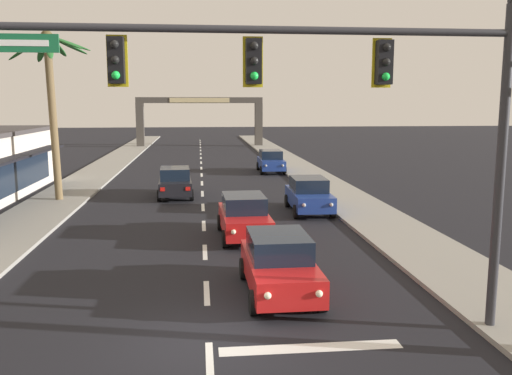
% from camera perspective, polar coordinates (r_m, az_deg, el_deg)
% --- Properties ---
extents(ground_plane, '(220.00, 220.00, 0.00)m').
position_cam_1_polar(ground_plane, '(12.65, -4.99, -15.73)').
color(ground_plane, black).
extents(sidewalk_right, '(3.20, 110.00, 0.14)m').
position_cam_1_polar(sidewalk_right, '(32.90, 8.05, -0.30)').
color(sidewalk_right, gray).
rests_on(sidewalk_right, ground).
extents(sidewalk_left, '(3.20, 110.00, 0.14)m').
position_cam_1_polar(sidewalk_left, '(32.83, -19.40, -0.74)').
color(sidewalk_left, gray).
rests_on(sidewalk_left, ground).
extents(lane_markings, '(4.28, 86.46, 0.01)m').
position_cam_1_polar(lane_markings, '(31.03, -4.80, -0.92)').
color(lane_markings, silver).
rests_on(lane_markings, ground).
extents(traffic_signal_mast, '(11.44, 0.41, 7.52)m').
position_cam_1_polar(traffic_signal_mast, '(11.79, 8.87, 9.68)').
color(traffic_signal_mast, '#2D2D33').
rests_on(traffic_signal_mast, ground).
extents(sedan_lead_at_stop_bar, '(1.98, 4.46, 1.68)m').
position_cam_1_polar(sedan_lead_at_stop_bar, '(15.17, 2.44, -8.02)').
color(sedan_lead_at_stop_bar, red).
rests_on(sedan_lead_at_stop_bar, ground).
extents(sedan_third_in_queue, '(2.03, 4.48, 1.68)m').
position_cam_1_polar(sedan_third_in_queue, '(21.39, -1.25, -3.02)').
color(sedan_third_in_queue, red).
rests_on(sedan_third_in_queue, ground).
extents(sedan_oncoming_far, '(2.10, 4.51, 1.68)m').
position_cam_1_polar(sedan_oncoming_far, '(30.95, -8.51, 0.58)').
color(sedan_oncoming_far, black).
rests_on(sedan_oncoming_far, ground).
extents(sedan_parked_nearest_kerb, '(2.02, 4.48, 1.68)m').
position_cam_1_polar(sedan_parked_nearest_kerb, '(26.47, 5.58, -0.76)').
color(sedan_parked_nearest_kerb, navy).
rests_on(sedan_parked_nearest_kerb, ground).
extents(sedan_parked_mid_kerb, '(2.01, 4.47, 1.68)m').
position_cam_1_polar(sedan_parked_mid_kerb, '(41.67, 1.58, 2.79)').
color(sedan_parked_mid_kerb, navy).
rests_on(sedan_parked_mid_kerb, ground).
extents(palm_left_second, '(4.63, 4.49, 8.97)m').
position_cam_1_polar(palm_left_second, '(30.65, -20.79, 10.37)').
color(palm_left_second, brown).
rests_on(palm_left_second, ground).
extents(town_gateway_arch, '(15.24, 0.90, 5.96)m').
position_cam_1_polar(town_gateway_arch, '(66.61, -5.92, 7.68)').
color(town_gateway_arch, '#423D38').
rests_on(town_gateway_arch, ground).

